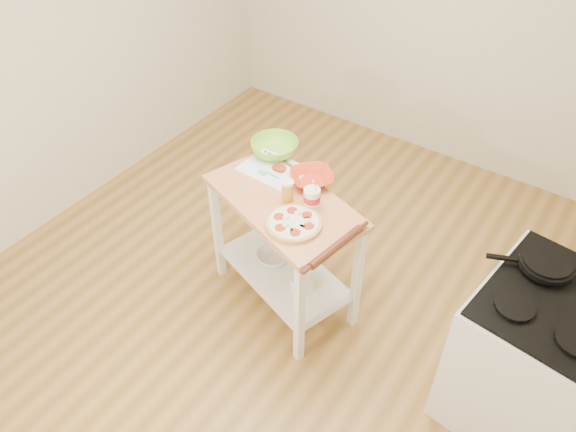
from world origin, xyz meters
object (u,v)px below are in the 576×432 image
(knife, at_px, (276,158))
(rolling_pin, at_px, (336,247))
(prep_island, at_px, (284,231))
(pizza, at_px, (294,223))
(green_bowl, at_px, (275,148))
(cutting_board, at_px, (273,169))
(shelf_bin, at_px, (302,286))
(shelf_glass_bowl, at_px, (273,257))
(gas_stove, at_px, (534,356))
(skillet, at_px, (545,264))
(beer_pint, at_px, (288,191))
(spatula, at_px, (268,174))
(yogurt_tub, at_px, (312,198))
(orange_bowl, at_px, (312,178))

(knife, bearing_deg, rolling_pin, -22.06)
(prep_island, bearing_deg, pizza, -40.84)
(prep_island, height_order, green_bowl, green_bowl)
(cutting_board, xyz_separation_m, shelf_bin, (0.43, -0.29, -0.59))
(shelf_glass_bowl, bearing_deg, gas_stove, 1.96)
(green_bowl, bearing_deg, cutting_board, -57.77)
(gas_stove, distance_m, shelf_glass_bowl, 1.73)
(skillet, bearing_deg, rolling_pin, -177.70)
(gas_stove, xyz_separation_m, shelf_glass_bowl, (-1.72, -0.06, -0.18))
(beer_pint, bearing_deg, shelf_glass_bowl, 166.49)
(cutting_board, relative_size, beer_pint, 2.76)
(spatula, distance_m, shelf_bin, 0.76)
(gas_stove, xyz_separation_m, yogurt_tub, (-1.43, -0.05, 0.49))
(green_bowl, xyz_separation_m, shelf_bin, (0.52, -0.44, -0.64))
(beer_pint, bearing_deg, green_bowl, 134.76)
(knife, bearing_deg, yogurt_tub, -18.81)
(spatula, xyz_separation_m, shelf_bin, (0.42, -0.22, -0.60))
(prep_island, relative_size, pizza, 3.44)
(prep_island, xyz_separation_m, gas_stove, (1.60, 0.10, -0.17))
(knife, bearing_deg, beer_pint, -33.78)
(knife, xyz_separation_m, orange_bowl, (0.32, -0.07, 0.02))
(skillet, bearing_deg, knife, 155.78)
(green_bowl, bearing_deg, beer_pint, -45.24)
(skillet, distance_m, cutting_board, 1.69)
(rolling_pin, relative_size, shelf_bin, 3.89)
(orange_bowl, height_order, yogurt_tub, yogurt_tub)
(spatula, relative_size, shelf_glass_bowl, 0.70)
(skillet, relative_size, beer_pint, 2.83)
(cutting_board, distance_m, orange_bowl, 0.28)
(pizza, bearing_deg, skillet, 18.34)
(skillet, height_order, pizza, skillet)
(pizza, distance_m, cutting_board, 0.54)
(skillet, distance_m, beer_pint, 1.46)
(gas_stove, xyz_separation_m, orange_bowl, (-1.55, 0.14, 0.46))
(orange_bowl, bearing_deg, gas_stove, -5.17)
(skillet, height_order, shelf_bin, skillet)
(cutting_board, relative_size, shelf_bin, 3.88)
(pizza, relative_size, orange_bowl, 1.25)
(gas_stove, xyz_separation_m, skillet, (-0.14, 0.17, 0.50))
(orange_bowl, relative_size, yogurt_tub, 1.22)
(pizza, height_order, cutting_board, pizza)
(spatula, relative_size, shelf_bin, 1.46)
(skillet, bearing_deg, green_bowl, 154.22)
(skillet, distance_m, shelf_glass_bowl, 1.74)
(pizza, relative_size, shelf_glass_bowl, 1.49)
(rolling_pin, bearing_deg, orange_bowl, 135.56)
(prep_island, height_order, shelf_glass_bowl, prep_island)
(pizza, relative_size, cutting_board, 0.80)
(skillet, bearing_deg, spatula, 161.59)
(cutting_board, xyz_separation_m, spatula, (0.01, -0.07, 0.01))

